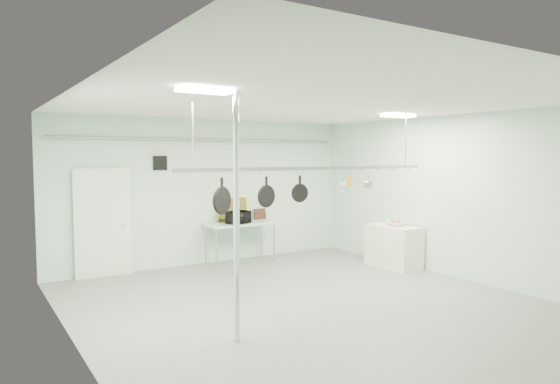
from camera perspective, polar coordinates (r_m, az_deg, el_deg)
floor at (r=8.12m, az=3.98°, el=-13.04°), size 8.00×8.00×0.00m
ceiling at (r=7.80m, az=4.10°, el=9.97°), size 7.00×8.00×0.02m
back_wall at (r=11.24m, az=-8.23°, el=0.03°), size 7.00×0.02×3.20m
right_wall at (r=10.27m, az=19.84°, el=-0.56°), size 0.02×8.00×3.20m
door at (r=10.51m, az=-19.59°, el=-3.47°), size 1.10×0.10×2.20m
wall_vent at (r=10.78m, az=-13.56°, el=3.25°), size 0.30×0.04×0.30m
conduit_pipe at (r=11.13m, az=-8.10°, el=5.92°), size 6.60×0.07×0.07m
chrome_pole at (r=6.39m, az=-5.01°, el=-3.04°), size 0.08×0.08×3.20m
prep_table at (r=11.23m, az=-4.57°, el=-3.88°), size 1.60×0.70×0.91m
side_cabinet at (r=11.07m, az=12.82°, el=-6.09°), size 0.60×1.20×0.90m
pot_rack at (r=8.12m, az=3.92°, el=2.95°), size 4.80×0.06×1.00m
light_panel_left at (r=5.99m, az=-8.52°, el=11.42°), size 0.65×0.30×0.05m
light_panel_right at (r=9.83m, az=13.34°, el=8.48°), size 0.65×0.30×0.05m
microwave at (r=11.06m, az=-4.78°, el=-2.91°), size 0.58×0.47×0.27m
coffee_canister at (r=11.16m, az=-5.06°, el=-2.99°), size 0.15×0.15×0.22m
painting_large at (r=11.44m, az=-5.40°, el=-1.91°), size 0.79×0.17×0.58m
painting_small at (r=11.80m, az=-2.31°, el=-2.51°), size 0.30×0.09×0.25m
fruit_bowl at (r=10.99m, az=13.09°, el=-3.54°), size 0.49×0.49×0.10m
skillet_left at (r=7.27m, az=-6.66°, el=-0.45°), size 0.39×0.24×0.53m
skillet_mid at (r=7.63m, az=-1.57°, el=-0.02°), size 0.35×0.13×0.48m
skillet_right at (r=7.97m, az=2.28°, el=0.43°), size 0.30×0.09×0.41m
whisk at (r=8.50m, az=7.14°, el=0.95°), size 0.19×0.19×0.31m
grater at (r=8.60m, az=7.95°, el=1.30°), size 0.09×0.04×0.22m
saucepan at (r=8.88m, az=10.05°, el=1.29°), size 0.14×0.10×0.24m
fruit_cluster at (r=10.98m, az=13.09°, el=-3.33°), size 0.24×0.24×0.09m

